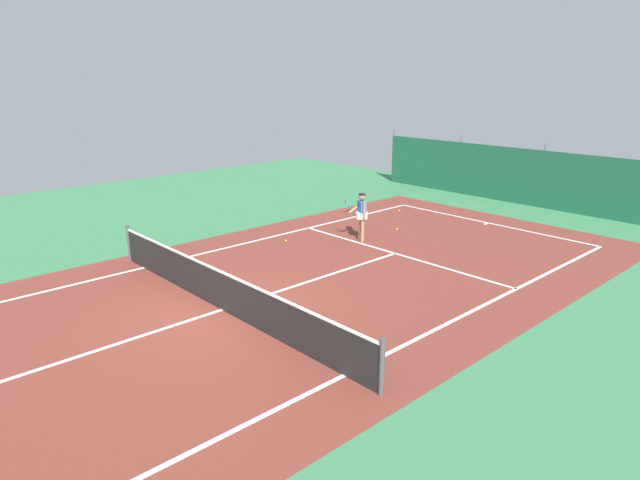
{
  "coord_description": "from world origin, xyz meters",
  "views": [
    {
      "loc": [
        10.52,
        -6.56,
        5.38
      ],
      "look_at": [
        -0.5,
        3.64,
        0.9
      ],
      "focal_mm": 31.01,
      "sensor_mm": 36.0,
      "label": 1
    }
  ],
  "objects_px": {
    "tennis_ball_midcourt": "(397,229)",
    "tennis_ball_by_sideline": "(399,211)",
    "tennis_player": "(361,214)",
    "tennis_ball_near_player": "(286,241)",
    "parked_car": "(566,180)",
    "tennis_net": "(222,290)"
  },
  "relations": [
    {
      "from": "tennis_ball_near_player",
      "to": "tennis_ball_by_sideline",
      "type": "bearing_deg",
      "value": 91.6
    },
    {
      "from": "tennis_net",
      "to": "tennis_player",
      "type": "bearing_deg",
      "value": 104.27
    },
    {
      "from": "tennis_ball_midcourt",
      "to": "parked_car",
      "type": "height_order",
      "value": "parked_car"
    },
    {
      "from": "tennis_ball_by_sideline",
      "to": "tennis_net",
      "type": "bearing_deg",
      "value": -72.06
    },
    {
      "from": "tennis_ball_near_player",
      "to": "tennis_ball_by_sideline",
      "type": "relative_size",
      "value": 1.0
    },
    {
      "from": "tennis_ball_by_sideline",
      "to": "tennis_player",
      "type": "bearing_deg",
      "value": -66.71
    },
    {
      "from": "tennis_net",
      "to": "tennis_player",
      "type": "height_order",
      "value": "tennis_player"
    },
    {
      "from": "tennis_net",
      "to": "tennis_player",
      "type": "relative_size",
      "value": 6.17
    },
    {
      "from": "tennis_player",
      "to": "tennis_ball_by_sideline",
      "type": "relative_size",
      "value": 24.85
    },
    {
      "from": "tennis_ball_midcourt",
      "to": "parked_car",
      "type": "bearing_deg",
      "value": 79.75
    },
    {
      "from": "tennis_ball_near_player",
      "to": "tennis_player",
      "type": "bearing_deg",
      "value": 48.4
    },
    {
      "from": "tennis_ball_midcourt",
      "to": "parked_car",
      "type": "xyz_separation_m",
      "value": [
        1.76,
        9.72,
        0.81
      ]
    },
    {
      "from": "tennis_ball_midcourt",
      "to": "tennis_ball_by_sideline",
      "type": "height_order",
      "value": "same"
    },
    {
      "from": "tennis_net",
      "to": "tennis_ball_by_sideline",
      "type": "height_order",
      "value": "tennis_net"
    },
    {
      "from": "tennis_ball_near_player",
      "to": "parked_car",
      "type": "bearing_deg",
      "value": 76.16
    },
    {
      "from": "tennis_ball_near_player",
      "to": "parked_car",
      "type": "relative_size",
      "value": 0.02
    },
    {
      "from": "tennis_net",
      "to": "tennis_ball_midcourt",
      "type": "distance_m",
      "value": 8.81
    },
    {
      "from": "tennis_ball_midcourt",
      "to": "tennis_ball_by_sideline",
      "type": "bearing_deg",
      "value": 127.6
    },
    {
      "from": "tennis_net",
      "to": "parked_car",
      "type": "relative_size",
      "value": 2.33
    },
    {
      "from": "tennis_ball_midcourt",
      "to": "parked_car",
      "type": "relative_size",
      "value": 0.02
    },
    {
      "from": "tennis_player",
      "to": "tennis_ball_by_sideline",
      "type": "xyz_separation_m",
      "value": [
        -1.85,
        4.3,
        -0.93
      ]
    },
    {
      "from": "tennis_player",
      "to": "tennis_ball_midcourt",
      "type": "bearing_deg",
      "value": -61.2
    }
  ]
}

